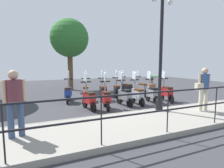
# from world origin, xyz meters

# --- Properties ---
(ground_plane) EXTENTS (28.00, 28.00, 0.00)m
(ground_plane) POSITION_xyz_m (0.00, 0.00, 0.00)
(ground_plane) COLOR #38383D
(promenade_walkway) EXTENTS (2.20, 20.00, 0.15)m
(promenade_walkway) POSITION_xyz_m (-3.15, 0.00, 0.07)
(promenade_walkway) COLOR gray
(promenade_walkway) RESTS_ON ground_plane
(fence_railing) EXTENTS (0.04, 16.03, 1.07)m
(fence_railing) POSITION_xyz_m (-4.20, -0.00, 0.91)
(fence_railing) COLOR black
(fence_railing) RESTS_ON promenade_walkway
(lamp_post_near) EXTENTS (0.26, 0.90, 4.45)m
(lamp_post_near) POSITION_xyz_m (-2.40, -0.30, 2.13)
(lamp_post_near) COLOR black
(lamp_post_near) RESTS_ON promenade_walkway
(pedestrian_with_bag) EXTENTS (0.36, 0.66, 1.59)m
(pedestrian_with_bag) POSITION_xyz_m (-3.12, -1.70, 1.08)
(pedestrian_with_bag) COLOR beige
(pedestrian_with_bag) RESTS_ON promenade_walkway
(pedestrian_distant) EXTENTS (0.40, 0.47, 1.59)m
(pedestrian_distant) POSITION_xyz_m (-3.01, 4.37, 1.08)
(pedestrian_distant) COLOR #384C70
(pedestrian_distant) RESTS_ON promenade_walkway
(tree_distant) EXTENTS (2.68, 2.68, 5.02)m
(tree_distant) POSITION_xyz_m (5.15, 1.61, 3.64)
(tree_distant) COLOR brown
(tree_distant) RESTS_ON ground_plane
(potted_palm) EXTENTS (1.06, 0.66, 1.05)m
(potted_palm) POSITION_xyz_m (2.63, -3.67, 0.45)
(potted_palm) COLOR #9E5B3D
(potted_palm) RESTS_ON ground_plane
(scooter_near_0) EXTENTS (1.23, 0.45, 1.54)m
(scooter_near_0) POSITION_xyz_m (-0.75, -2.05, 0.48)
(scooter_near_0) COLOR black
(scooter_near_0) RESTS_ON ground_plane
(scooter_near_1) EXTENTS (1.23, 0.45, 1.54)m
(scooter_near_1) POSITION_xyz_m (-0.73, -1.19, 0.48)
(scooter_near_1) COLOR black
(scooter_near_1) RESTS_ON ground_plane
(scooter_near_2) EXTENTS (1.23, 0.44, 1.54)m
(scooter_near_2) POSITION_xyz_m (-0.76, -0.35, 0.48)
(scooter_near_2) COLOR black
(scooter_near_2) RESTS_ON ground_plane
(scooter_near_3) EXTENTS (1.23, 0.44, 1.54)m
(scooter_near_3) POSITION_xyz_m (-0.72, 0.29, 0.48)
(scooter_near_3) COLOR black
(scooter_near_3) RESTS_ON ground_plane
(scooter_near_4) EXTENTS (1.22, 0.49, 1.54)m
(scooter_near_4) POSITION_xyz_m (-0.92, 1.25, 0.48)
(scooter_near_4) COLOR black
(scooter_near_4) RESTS_ON ground_plane
(scooter_near_5) EXTENTS (1.23, 0.46, 1.54)m
(scooter_near_5) POSITION_xyz_m (-0.78, 1.96, 0.48)
(scooter_near_5) COLOR black
(scooter_near_5) RESTS_ON ground_plane
(scooter_far_0) EXTENTS (1.22, 0.48, 1.54)m
(scooter_far_0) POSITION_xyz_m (0.98, -1.67, 0.48)
(scooter_far_0) COLOR black
(scooter_far_0) RESTS_ON ground_plane
(scooter_far_1) EXTENTS (1.20, 0.54, 1.54)m
(scooter_far_1) POSITION_xyz_m (1.07, -0.76, 0.48)
(scooter_far_1) COLOR black
(scooter_far_1) RESTS_ON ground_plane
(scooter_far_2) EXTENTS (1.20, 0.54, 1.54)m
(scooter_far_2) POSITION_xyz_m (0.83, -0.06, 0.48)
(scooter_far_2) COLOR black
(scooter_far_2) RESTS_ON ground_plane
(scooter_far_3) EXTENTS (1.22, 0.49, 1.54)m
(scooter_far_3) POSITION_xyz_m (0.80, 0.74, 0.48)
(scooter_far_3) COLOR black
(scooter_far_3) RESTS_ON ground_plane
(scooter_far_4) EXTENTS (1.20, 0.53, 1.54)m
(scooter_far_4) POSITION_xyz_m (1.00, 1.60, 0.48)
(scooter_far_4) COLOR black
(scooter_far_4) RESTS_ON ground_plane
(scooter_far_5) EXTENTS (1.21, 0.53, 1.54)m
(scooter_far_5) POSITION_xyz_m (0.99, 2.48, 0.48)
(scooter_far_5) COLOR black
(scooter_far_5) RESTS_ON ground_plane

